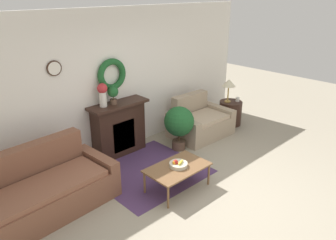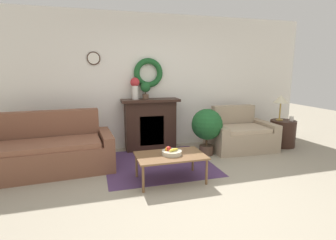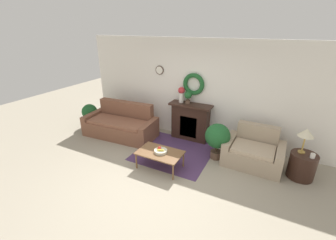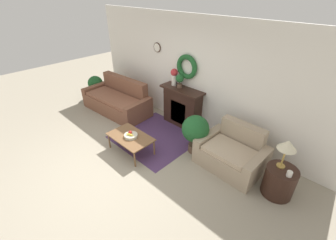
{
  "view_description": "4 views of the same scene",
  "coord_description": "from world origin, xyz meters",
  "px_view_note": "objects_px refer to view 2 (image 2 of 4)",
  "views": [
    {
      "loc": [
        -3.37,
        -2.51,
        3.0
      ],
      "look_at": [
        0.22,
        1.27,
        0.88
      ],
      "focal_mm": 35.0,
      "sensor_mm": 36.0,
      "label": 1
    },
    {
      "loc": [
        -1.23,
        -2.85,
        1.61
      ],
      "look_at": [
        0.0,
        1.4,
        0.75
      ],
      "focal_mm": 28.0,
      "sensor_mm": 36.0,
      "label": 2
    },
    {
      "loc": [
        1.92,
        -3.1,
        2.97
      ],
      "look_at": [
        -0.31,
        1.26,
        0.9
      ],
      "focal_mm": 24.0,
      "sensor_mm": 36.0,
      "label": 3
    },
    {
      "loc": [
        3.14,
        -1.68,
        3.2
      ],
      "look_at": [
        0.2,
        1.39,
        0.64
      ],
      "focal_mm": 24.0,
      "sensor_mm": 36.0,
      "label": 4
    }
  ],
  "objects_px": {
    "side_table_by_loveseat": "(282,133)",
    "mug": "(292,119)",
    "coffee_table": "(170,157)",
    "potted_plant_on_mantel": "(145,89)",
    "potted_plant_floor_by_loveseat": "(207,126)",
    "table_lamp": "(281,100)",
    "couch_left": "(46,152)",
    "fruit_bowl": "(171,152)",
    "vase_on_mantel_left": "(135,87)",
    "loveseat_right": "(239,135)",
    "fireplace": "(150,124)"
  },
  "relations": [
    {
      "from": "vase_on_mantel_left",
      "to": "fruit_bowl",
      "type": "bearing_deg",
      "value": -81.41
    },
    {
      "from": "loveseat_right",
      "to": "table_lamp",
      "type": "bearing_deg",
      "value": -0.81
    },
    {
      "from": "loveseat_right",
      "to": "mug",
      "type": "bearing_deg",
      "value": -7.81
    },
    {
      "from": "couch_left",
      "to": "potted_plant_on_mantel",
      "type": "xyz_separation_m",
      "value": [
        1.77,
        0.69,
        0.92
      ]
    },
    {
      "from": "fruit_bowl",
      "to": "mug",
      "type": "distance_m",
      "value": 3.06
    },
    {
      "from": "table_lamp",
      "to": "potted_plant_floor_by_loveseat",
      "type": "xyz_separation_m",
      "value": [
        -1.73,
        -0.13,
        -0.43
      ]
    },
    {
      "from": "side_table_by_loveseat",
      "to": "potted_plant_floor_by_loveseat",
      "type": "xyz_separation_m",
      "value": [
        -1.79,
        -0.08,
        0.29
      ]
    },
    {
      "from": "mug",
      "to": "potted_plant_on_mantel",
      "type": "relative_size",
      "value": 0.28
    },
    {
      "from": "table_lamp",
      "to": "couch_left",
      "type": "bearing_deg",
      "value": -177.87
    },
    {
      "from": "potted_plant_on_mantel",
      "to": "potted_plant_floor_by_loveseat",
      "type": "relative_size",
      "value": 0.38
    },
    {
      "from": "coffee_table",
      "to": "potted_plant_floor_by_loveseat",
      "type": "relative_size",
      "value": 1.12
    },
    {
      "from": "fruit_bowl",
      "to": "fireplace",
      "type": "bearing_deg",
      "value": 88.36
    },
    {
      "from": "couch_left",
      "to": "side_table_by_loveseat",
      "type": "bearing_deg",
      "value": -2.31
    },
    {
      "from": "side_table_by_loveseat",
      "to": "table_lamp",
      "type": "height_order",
      "value": "table_lamp"
    },
    {
      "from": "couch_left",
      "to": "loveseat_right",
      "type": "relative_size",
      "value": 1.63
    },
    {
      "from": "table_lamp",
      "to": "potted_plant_floor_by_loveseat",
      "type": "height_order",
      "value": "table_lamp"
    },
    {
      "from": "side_table_by_loveseat",
      "to": "mug",
      "type": "xyz_separation_m",
      "value": [
        0.12,
        -0.09,
        0.32
      ]
    },
    {
      "from": "fruit_bowl",
      "to": "vase_on_mantel_left",
      "type": "bearing_deg",
      "value": 98.59
    },
    {
      "from": "coffee_table",
      "to": "potted_plant_on_mantel",
      "type": "xyz_separation_m",
      "value": [
        -0.03,
        1.62,
        0.88
      ]
    },
    {
      "from": "loveseat_right",
      "to": "potted_plant_on_mantel",
      "type": "height_order",
      "value": "potted_plant_on_mantel"
    },
    {
      "from": "loveseat_right",
      "to": "table_lamp",
      "type": "distance_m",
      "value": 1.15
    },
    {
      "from": "potted_plant_floor_by_loveseat",
      "to": "mug",
      "type": "bearing_deg",
      "value": -0.32
    },
    {
      "from": "fireplace",
      "to": "potted_plant_on_mantel",
      "type": "xyz_separation_m",
      "value": [
        -0.09,
        -0.01,
        0.72
      ]
    },
    {
      "from": "coffee_table",
      "to": "fruit_bowl",
      "type": "xyz_separation_m",
      "value": [
        0.01,
        0.0,
        0.07
      ]
    },
    {
      "from": "fireplace",
      "to": "table_lamp",
      "type": "xyz_separation_m",
      "value": [
        2.67,
        -0.54,
        0.47
      ]
    },
    {
      "from": "coffee_table",
      "to": "potted_plant_on_mantel",
      "type": "relative_size",
      "value": 2.94
    },
    {
      "from": "potted_plant_on_mantel",
      "to": "fireplace",
      "type": "bearing_deg",
      "value": 8.93
    },
    {
      "from": "loveseat_right",
      "to": "fruit_bowl",
      "type": "bearing_deg",
      "value": -146.11
    },
    {
      "from": "fireplace",
      "to": "coffee_table",
      "type": "xyz_separation_m",
      "value": [
        -0.06,
        -1.63,
        -0.16
      ]
    },
    {
      "from": "side_table_by_loveseat",
      "to": "potted_plant_on_mantel",
      "type": "xyz_separation_m",
      "value": [
        -2.83,
        0.57,
        0.96
      ]
    },
    {
      "from": "fireplace",
      "to": "loveseat_right",
      "type": "xyz_separation_m",
      "value": [
        1.76,
        -0.49,
        -0.23
      ]
    },
    {
      "from": "potted_plant_floor_by_loveseat",
      "to": "vase_on_mantel_left",
      "type": "bearing_deg",
      "value": 151.47
    },
    {
      "from": "fireplace",
      "to": "vase_on_mantel_left",
      "type": "distance_m",
      "value": 0.81
    },
    {
      "from": "loveseat_right",
      "to": "side_table_by_loveseat",
      "type": "height_order",
      "value": "loveseat_right"
    },
    {
      "from": "loveseat_right",
      "to": "potted_plant_floor_by_loveseat",
      "type": "relative_size",
      "value": 1.46
    },
    {
      "from": "fireplace",
      "to": "potted_plant_on_mantel",
      "type": "distance_m",
      "value": 0.72
    },
    {
      "from": "table_lamp",
      "to": "mug",
      "type": "relative_size",
      "value": 5.61
    },
    {
      "from": "loveseat_right",
      "to": "vase_on_mantel_left",
      "type": "distance_m",
      "value": 2.33
    },
    {
      "from": "couch_left",
      "to": "loveseat_right",
      "type": "bearing_deg",
      "value": -0.44
    },
    {
      "from": "loveseat_right",
      "to": "coffee_table",
      "type": "distance_m",
      "value": 2.15
    },
    {
      "from": "loveseat_right",
      "to": "vase_on_mantel_left",
      "type": "xyz_separation_m",
      "value": [
        -2.05,
        0.5,
        0.99
      ]
    },
    {
      "from": "fruit_bowl",
      "to": "coffee_table",
      "type": "bearing_deg",
      "value": -172.13
    },
    {
      "from": "potted_plant_on_mantel",
      "to": "vase_on_mantel_left",
      "type": "bearing_deg",
      "value": 174.35
    },
    {
      "from": "table_lamp",
      "to": "potted_plant_on_mantel",
      "type": "bearing_deg",
      "value": 169.32
    },
    {
      "from": "loveseat_right",
      "to": "fireplace",
      "type": "bearing_deg",
      "value": 166.07
    },
    {
      "from": "fruit_bowl",
      "to": "loveseat_right",
      "type": "bearing_deg",
      "value": 32.13
    },
    {
      "from": "side_table_by_loveseat",
      "to": "mug",
      "type": "relative_size",
      "value": 5.83
    },
    {
      "from": "side_table_by_loveseat",
      "to": "mug",
      "type": "distance_m",
      "value": 0.36
    },
    {
      "from": "fireplace",
      "to": "potted_plant_floor_by_loveseat",
      "type": "height_order",
      "value": "fireplace"
    },
    {
      "from": "coffee_table",
      "to": "mug",
      "type": "xyz_separation_m",
      "value": [
        2.92,
        0.95,
        0.24
      ]
    }
  ]
}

